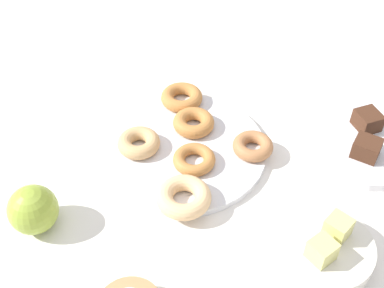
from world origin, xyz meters
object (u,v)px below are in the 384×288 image
(donut_1, at_px, (139,143))
(brownie_far, at_px, (367,148))
(apple, at_px, (33,209))
(melon_chunk_left, at_px, (338,228))
(donut_4, at_px, (184,197))
(fruit_bowl, at_px, (322,251))
(donut_plate, at_px, (182,149))
(donut_3, at_px, (253,146))
(donut_0, at_px, (194,123))
(donut_5, at_px, (194,159))
(brownie_near, at_px, (368,120))
(melon_chunk_right, at_px, (320,252))
(cake_plate, at_px, (360,143))
(donut_2, at_px, (182,97))

(donut_1, bearing_deg, brownie_far, 138.22)
(apple, bearing_deg, melon_chunk_left, 135.63)
(donut_4, bearing_deg, donut_1, -95.79)
(donut_4, xyz_separation_m, fruit_bowl, (-0.11, 0.22, -0.01))
(donut_plate, bearing_deg, donut_3, 136.60)
(donut_0, distance_m, apple, 0.35)
(brownie_far, bearing_deg, donut_5, -35.38)
(donut_0, relative_size, brownie_far, 1.73)
(donut_0, height_order, donut_5, donut_0)
(donut_1, xyz_separation_m, fruit_bowl, (-0.09, 0.38, -0.01))
(donut_4, bearing_deg, brownie_near, 169.04)
(donut_4, bearing_deg, fruit_bowl, 116.08)
(brownie_far, xyz_separation_m, melon_chunk_right, (0.26, 0.10, 0.02))
(melon_chunk_left, bearing_deg, donut_5, -77.44)
(cake_plate, bearing_deg, donut_4, -14.67)
(melon_chunk_right, bearing_deg, brownie_far, -158.06)
(melon_chunk_right, bearing_deg, donut_2, -101.04)
(fruit_bowl, xyz_separation_m, apple, (0.32, -0.34, 0.02))
(donut_5, height_order, melon_chunk_left, melon_chunk_left)
(donut_plate, distance_m, donut_5, 0.05)
(donut_3, bearing_deg, donut_1, -40.72)
(cake_plate, relative_size, melon_chunk_right, 6.64)
(apple, bearing_deg, donut_1, -171.70)
(fruit_bowl, relative_size, apple, 1.93)
(fruit_bowl, bearing_deg, donut_3, -107.62)
(brownie_near, height_order, melon_chunk_right, melon_chunk_right)
(donut_1, distance_m, donut_4, 0.16)
(donut_2, xyz_separation_m, melon_chunk_right, (0.09, 0.45, 0.03))
(cake_plate, bearing_deg, donut_5, -28.18)
(donut_5, height_order, cake_plate, donut_5)
(donut_plate, height_order, donut_0, donut_0)
(donut_3, height_order, brownie_far, brownie_far)
(donut_plate, height_order, brownie_far, brownie_far)
(donut_5, height_order, melon_chunk_right, melon_chunk_right)
(donut_1, distance_m, brownie_near, 0.45)
(donut_5, relative_size, cake_plate, 0.33)
(cake_plate, bearing_deg, donut_0, -45.49)
(donut_5, distance_m, cake_plate, 0.33)
(donut_plate, distance_m, apple, 0.30)
(fruit_bowl, bearing_deg, apple, -46.78)
(donut_4, relative_size, cake_plate, 0.40)
(melon_chunk_right, bearing_deg, donut_4, -71.19)
(donut_0, distance_m, brownie_far, 0.33)
(donut_5, height_order, brownie_near, brownie_near)
(donut_4, bearing_deg, donut_5, -139.78)
(donut_2, distance_m, melon_chunk_left, 0.44)
(brownie_near, bearing_deg, apple, -18.25)
(donut_3, relative_size, donut_4, 0.81)
(donut_1, relative_size, melon_chunk_left, 2.27)
(donut_4, bearing_deg, donut_0, -133.97)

